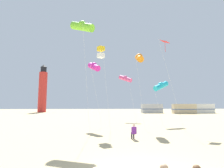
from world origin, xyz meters
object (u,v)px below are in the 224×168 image
at_px(kite_tube_cyan, 161,86).
at_px(lighthouse_distant, 43,90).
at_px(kite_diamond_scarlet, 165,45).
at_px(rv_van_tan, 184,109).
at_px(rv_van_silver, 152,109).
at_px(kite_tube_magenta, 94,67).
at_px(kite_tube_orange, 139,58).
at_px(kite_box_gold, 101,52).
at_px(kite_tube_lime, 82,26).
at_px(kite_flyer_standing, 134,131).
at_px(rv_van_white, 203,109).
at_px(kite_tube_rainbow, 125,78).

relative_size(kite_tube_cyan, lighthouse_distant, 0.34).
relative_size(kite_diamond_scarlet, rv_van_tan, 1.50).
bearing_deg(rv_van_silver, kite_tube_magenta, -118.00).
xyz_separation_m(kite_diamond_scarlet, rv_van_silver, (8.73, 35.83, -7.88)).
height_order(kite_tube_orange, rv_van_tan, kite_tube_orange).
xyz_separation_m(kite_box_gold, lighthouse_distant, (-20.32, 45.67, -0.03)).
relative_size(kite_tube_orange, kite_tube_lime, 0.83).
bearing_deg(rv_van_tan, rv_van_silver, 155.45).
relative_size(kite_flyer_standing, kite_tube_cyan, 0.20).
bearing_deg(kite_tube_magenta, kite_tube_lime, -98.37).
xyz_separation_m(kite_flyer_standing, kite_tube_magenta, (-3.33, 7.41, 6.53)).
relative_size(kite_box_gold, rv_van_white, 1.31).
height_order(kite_tube_lime, rv_van_silver, kite_tube_lime).
relative_size(kite_tube_lime, rv_van_tan, 1.54).
height_order(kite_tube_orange, kite_tube_cyan, kite_tube_orange).
bearing_deg(kite_flyer_standing, kite_tube_lime, -28.47).
bearing_deg(rv_van_tan, kite_tube_lime, -121.65).
bearing_deg(kite_tube_cyan, lighthouse_distant, 124.84).
xyz_separation_m(rv_van_tan, rv_van_white, (7.03, 2.37, 0.00)).
xyz_separation_m(kite_tube_magenta, lighthouse_distant, (-19.50, 42.23, 0.70)).
relative_size(kite_tube_lime, lighthouse_distant, 0.61).
relative_size(kite_tube_lime, kite_tube_rainbow, 1.32).
bearing_deg(kite_tube_magenta, lighthouse_distant, 114.79).
distance_m(kite_box_gold, lighthouse_distant, 49.99).
height_order(kite_diamond_scarlet, rv_van_silver, kite_diamond_scarlet).
bearing_deg(rv_van_tan, kite_box_gold, -121.71).
bearing_deg(kite_tube_lime, kite_tube_cyan, 37.92).
xyz_separation_m(kite_flyer_standing, kite_box_gold, (-2.51, 3.97, 7.26)).
distance_m(kite_tube_lime, kite_tube_cyan, 12.92).
bearing_deg(rv_van_silver, kite_flyer_standing, -109.66).
xyz_separation_m(kite_box_gold, rv_van_tan, (24.12, 32.61, -6.48)).
relative_size(kite_tube_orange, kite_tube_cyan, 1.46).
relative_size(kite_diamond_scarlet, lighthouse_distant, 0.59).
xyz_separation_m(kite_tube_lime, rv_van_white, (32.81, 37.31, -8.11)).
relative_size(kite_tube_rainbow, rv_van_silver, 1.19).
distance_m(kite_box_gold, rv_van_white, 47.28).
bearing_deg(rv_van_silver, kite_box_gold, -114.79).
distance_m(kite_flyer_standing, kite_box_gold, 8.64).
distance_m(kite_tube_orange, rv_van_silver, 38.24).
bearing_deg(kite_tube_rainbow, rv_van_silver, 64.77).
relative_size(kite_flyer_standing, kite_diamond_scarlet, 0.12).
height_order(kite_flyer_standing, kite_diamond_scarlet, kite_diamond_scarlet).
xyz_separation_m(kite_flyer_standing, lighthouse_distant, (-22.83, 49.64, 7.22)).
xyz_separation_m(kite_tube_lime, kite_box_gold, (1.67, 2.34, -1.63)).
bearing_deg(kite_tube_lime, lighthouse_distant, 111.23).
bearing_deg(kite_diamond_scarlet, lighthouse_distant, 121.88).
bearing_deg(rv_van_white, kite_box_gold, -131.15).
distance_m(kite_box_gold, kite_diamond_scarlet, 7.50).
distance_m(kite_tube_orange, kite_box_gold, 4.44).
bearing_deg(kite_tube_orange, kite_tube_lime, -148.06).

